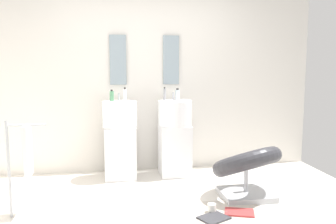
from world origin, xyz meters
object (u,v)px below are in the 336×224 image
(soap_bottle_grey, at_px, (165,94))
(soap_bottle_white, at_px, (125,95))
(pedestal_sink_left, at_px, (120,138))
(soap_bottle_green, at_px, (112,96))
(soap_bottle_clear, at_px, (177,94))
(lounge_chair, at_px, (246,166))
(magazine_charcoal, at_px, (214,218))
(pedestal_sink_right, at_px, (175,136))
(towel_rack, at_px, (25,153))
(coffee_mug, at_px, (212,208))
(magazine_red, at_px, (239,212))

(soap_bottle_grey, bearing_deg, soap_bottle_white, -160.41)
(pedestal_sink_left, bearing_deg, soap_bottle_green, 147.11)
(soap_bottle_green, relative_size, soap_bottle_clear, 0.96)
(soap_bottle_white, relative_size, soap_bottle_grey, 1.07)
(lounge_chair, bearing_deg, pedestal_sink_left, 145.35)
(magazine_charcoal, height_order, soap_bottle_white, soap_bottle_white)
(pedestal_sink_right, height_order, soap_bottle_grey, soap_bottle_grey)
(towel_rack, xyz_separation_m, soap_bottle_white, (1.01, 0.97, 0.46))
(lounge_chair, relative_size, coffee_mug, 12.14)
(soap_bottle_green, bearing_deg, pedestal_sink_left, -32.89)
(towel_rack, distance_m, magazine_red, 2.17)
(lounge_chair, bearing_deg, magazine_red, -118.53)
(pedestal_sink_left, bearing_deg, soap_bottle_grey, 7.51)
(magazine_red, distance_m, soap_bottle_green, 2.16)
(towel_rack, bearing_deg, magazine_red, -8.33)
(towel_rack, bearing_deg, pedestal_sink_right, 32.98)
(coffee_mug, bearing_deg, soap_bottle_white, 123.24)
(pedestal_sink_right, xyz_separation_m, magazine_red, (0.40, -1.38, -0.51))
(soap_bottle_clear, bearing_deg, magazine_red, -77.29)
(lounge_chair, distance_m, magazine_red, 0.60)
(lounge_chair, bearing_deg, coffee_mug, -143.40)
(magazine_red, bearing_deg, soap_bottle_clear, 121.81)
(magazine_red, height_order, coffee_mug, coffee_mug)
(magazine_red, xyz_separation_m, soap_bottle_clear, (-0.34, 1.50, 1.06))
(lounge_chair, bearing_deg, towel_rack, -176.54)
(magazine_charcoal, bearing_deg, towel_rack, 140.43)
(soap_bottle_green, bearing_deg, magazine_charcoal, -58.70)
(pedestal_sink_right, height_order, towel_rack, pedestal_sink_right)
(lounge_chair, bearing_deg, magazine_charcoal, -135.20)
(towel_rack, bearing_deg, soap_bottle_grey, 37.00)
(magazine_red, height_order, soap_bottle_green, soap_bottle_green)
(pedestal_sink_right, bearing_deg, soap_bottle_grey, 147.77)
(magazine_charcoal, height_order, soap_bottle_green, soap_bottle_green)
(pedestal_sink_right, bearing_deg, towel_rack, -147.02)
(magazine_red, distance_m, magazine_charcoal, 0.30)
(lounge_chair, height_order, towel_rack, towel_rack)
(soap_bottle_green, bearing_deg, pedestal_sink_right, -4.26)
(towel_rack, distance_m, coffee_mug, 1.90)
(lounge_chair, height_order, soap_bottle_white, soap_bottle_white)
(towel_rack, xyz_separation_m, soap_bottle_green, (0.84, 1.14, 0.44))
(soap_bottle_clear, bearing_deg, pedestal_sink_left, -171.23)
(soap_bottle_grey, bearing_deg, magazine_red, -70.36)
(towel_rack, xyz_separation_m, magazine_red, (2.06, -0.30, -0.61))
(towel_rack, xyz_separation_m, coffee_mug, (1.80, -0.24, -0.58))
(magazine_charcoal, distance_m, coffee_mug, 0.16)
(towel_rack, relative_size, magazine_red, 3.35)
(magazine_red, distance_m, soap_bottle_white, 1.97)
(magazine_charcoal, bearing_deg, lounge_chair, 17.52)
(magazine_charcoal, xyz_separation_m, soap_bottle_white, (-0.77, 1.36, 1.07))
(coffee_mug, xyz_separation_m, soap_bottle_grey, (-0.26, 1.39, 1.03))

